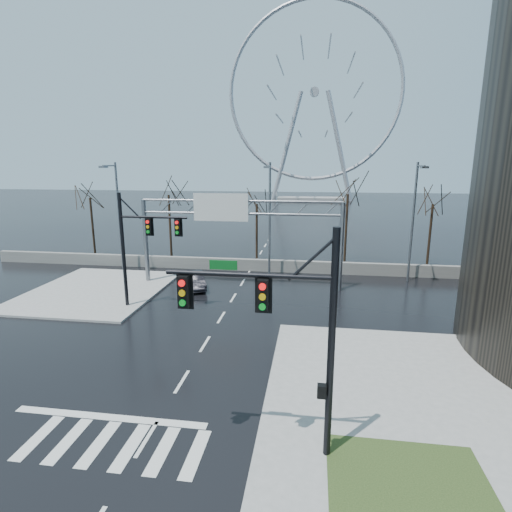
% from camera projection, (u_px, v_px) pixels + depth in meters
% --- Properties ---
extents(ground, '(260.00, 260.00, 0.00)m').
position_uv_depth(ground, '(182.00, 381.00, 18.49)').
color(ground, black).
rests_on(ground, ground).
extents(sidewalk_right_ext, '(12.00, 10.00, 0.15)m').
position_uv_depth(sidewalk_right_ext, '(397.00, 374.00, 19.01)').
color(sidewalk_right_ext, gray).
rests_on(sidewalk_right_ext, ground).
extents(sidewalk_far, '(10.00, 12.00, 0.15)m').
position_uv_depth(sidewalk_far, '(97.00, 290.00, 31.58)').
color(sidewalk_far, gray).
rests_on(sidewalk_far, ground).
extents(grass_strip, '(5.00, 4.00, 0.02)m').
position_uv_depth(grass_strip, '(409.00, 484.00, 12.38)').
color(grass_strip, '#263717').
rests_on(grass_strip, sidewalk_near).
extents(barrier_wall, '(52.00, 0.50, 1.10)m').
position_uv_depth(barrier_wall, '(250.00, 265.00, 37.65)').
color(barrier_wall, slate).
rests_on(barrier_wall, ground).
extents(signal_mast_near, '(5.52, 0.41, 8.00)m').
position_uv_depth(signal_mast_near, '(289.00, 323.00, 12.78)').
color(signal_mast_near, black).
rests_on(signal_mast_near, ground).
extents(signal_mast_far, '(4.72, 0.41, 8.00)m').
position_uv_depth(signal_mast_far, '(138.00, 240.00, 26.86)').
color(signal_mast_far, black).
rests_on(signal_mast_far, ground).
extents(sign_gantry, '(16.36, 0.40, 7.60)m').
position_uv_depth(sign_gantry, '(235.00, 224.00, 31.80)').
color(sign_gantry, slate).
rests_on(sign_gantry, ground).
extents(streetlight_left, '(0.50, 2.55, 10.00)m').
position_uv_depth(streetlight_left, '(117.00, 208.00, 36.36)').
color(streetlight_left, slate).
rests_on(streetlight_left, ground).
extents(streetlight_mid, '(0.50, 2.55, 10.00)m').
position_uv_depth(streetlight_mid, '(269.00, 211.00, 34.40)').
color(streetlight_mid, slate).
rests_on(streetlight_mid, ground).
extents(streetlight_right, '(0.50, 2.55, 10.00)m').
position_uv_depth(streetlight_right, '(414.00, 213.00, 32.73)').
color(streetlight_right, slate).
rests_on(streetlight_right, ground).
extents(tree_far_left, '(3.50, 3.50, 7.00)m').
position_uv_depth(tree_far_left, '(91.00, 205.00, 42.89)').
color(tree_far_left, black).
rests_on(tree_far_left, ground).
extents(tree_left, '(3.75, 3.75, 7.50)m').
position_uv_depth(tree_left, '(169.00, 202.00, 41.06)').
color(tree_left, black).
rests_on(tree_left, ground).
extents(tree_center, '(3.25, 3.25, 6.50)m').
position_uv_depth(tree_center, '(257.00, 211.00, 40.95)').
color(tree_center, black).
rests_on(tree_center, ground).
extents(tree_right, '(3.90, 3.90, 7.80)m').
position_uv_depth(tree_right, '(347.00, 202.00, 38.50)').
color(tree_right, black).
rests_on(tree_right, ground).
extents(tree_far_right, '(3.40, 3.40, 6.80)m').
position_uv_depth(tree_far_right, '(432.00, 212.00, 38.04)').
color(tree_far_right, black).
rests_on(tree_far_right, ground).
extents(ferris_wheel, '(45.00, 6.00, 50.91)m').
position_uv_depth(ferris_wheel, '(314.00, 100.00, 103.51)').
color(ferris_wheel, gray).
rests_on(ferris_wheel, ground).
extents(car, '(2.94, 4.21, 1.32)m').
position_uv_depth(car, '(195.00, 280.00, 32.31)').
color(car, black).
rests_on(car, ground).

